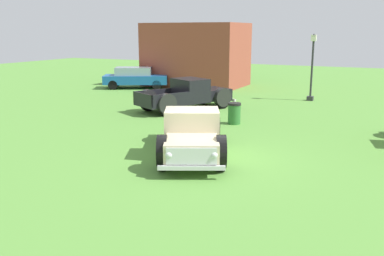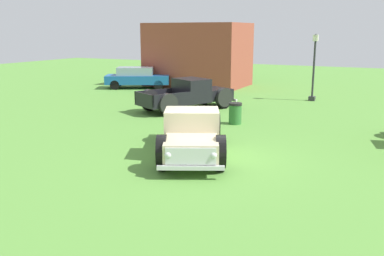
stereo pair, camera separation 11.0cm
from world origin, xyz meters
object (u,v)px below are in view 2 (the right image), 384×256
at_px(pickup_truck_behind_left, 192,95).
at_px(lamp_post_near, 314,66).
at_px(sedan_distant_b, 137,77).
at_px(trash_can, 235,113).
at_px(pickup_truck_foreground, 192,135).

distance_m(pickup_truck_behind_left, lamp_post_near, 7.76).
xyz_separation_m(sedan_distant_b, trash_can, (10.71, -8.40, -0.31)).
height_order(pickup_truck_behind_left, lamp_post_near, lamp_post_near).
relative_size(pickup_truck_behind_left, trash_can, 5.85).
distance_m(pickup_truck_behind_left, trash_can, 4.24).
bearing_deg(trash_can, pickup_truck_foreground, -84.23).
relative_size(pickup_truck_foreground, sedan_distant_b, 1.12).
bearing_deg(sedan_distant_b, pickup_truck_behind_left, -38.59).
distance_m(pickup_truck_foreground, lamp_post_near, 13.80).
height_order(pickup_truck_foreground, trash_can, pickup_truck_foreground).
relative_size(lamp_post_near, trash_can, 4.12).
bearing_deg(trash_can, pickup_truck_behind_left, 142.98).
relative_size(pickup_truck_foreground, trash_can, 5.75).
xyz_separation_m(sedan_distant_b, lamp_post_near, (12.50, -0.20, 1.26)).
bearing_deg(pickup_truck_foreground, trash_can, 95.77).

